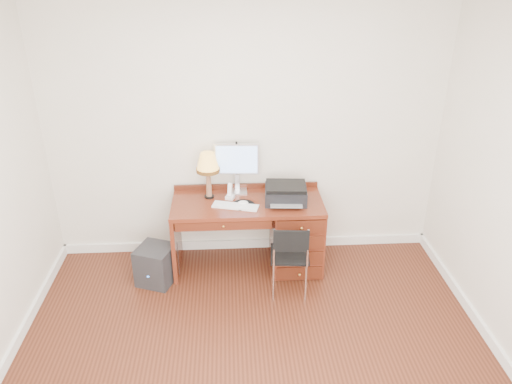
{
  "coord_description": "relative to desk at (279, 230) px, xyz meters",
  "views": [
    {
      "loc": [
        -0.17,
        -3.0,
        3.02
      ],
      "look_at": [
        0.07,
        1.2,
        0.95
      ],
      "focal_mm": 35.0,
      "sensor_mm": 36.0,
      "label": 1
    }
  ],
  "objects": [
    {
      "name": "ground",
      "position": [
        -0.32,
        -1.4,
        -0.41
      ],
      "size": [
        4.0,
        4.0,
        0.0
      ],
      "primitive_type": "plane",
      "color": "#3C190D",
      "rests_on": "ground"
    },
    {
      "name": "room_shell",
      "position": [
        -0.32,
        -0.77,
        -0.36
      ],
      "size": [
        4.0,
        4.0,
        4.0
      ],
      "color": "silver",
      "rests_on": "ground"
    },
    {
      "name": "keyboard",
      "position": [
        -0.44,
        -0.11,
        0.35
      ],
      "size": [
        0.47,
        0.24,
        0.02
      ],
      "primitive_type": "cube",
      "rotation": [
        0.0,
        0.0,
        -0.27
      ],
      "color": "white",
      "rests_on": "desk"
    },
    {
      "name": "equipment_box",
      "position": [
        -1.24,
        -0.24,
        -0.22
      ],
      "size": [
        0.43,
        0.43,
        0.39
      ],
      "primitive_type": "cube",
      "rotation": [
        0.0,
        0.0,
        -0.36
      ],
      "color": "black",
      "rests_on": "ground"
    },
    {
      "name": "phone",
      "position": [
        -0.49,
        0.07,
        0.39
      ],
      "size": [
        0.1,
        0.1,
        0.17
      ],
      "rotation": [
        0.0,
        0.0,
        -0.34
      ],
      "color": "white",
      "rests_on": "desk"
    },
    {
      "name": "mouse_pad",
      "position": [
        -0.37,
        -0.08,
        0.35
      ],
      "size": [
        0.23,
        0.23,
        0.05
      ],
      "color": "black",
      "rests_on": "desk"
    },
    {
      "name": "desk",
      "position": [
        0.0,
        0.0,
        0.0
      ],
      "size": [
        1.5,
        0.67,
        0.75
      ],
      "color": "maroon",
      "rests_on": "ground"
    },
    {
      "name": "printer",
      "position": [
        0.06,
        -0.02,
        0.43
      ],
      "size": [
        0.43,
        0.35,
        0.18
      ],
      "rotation": [
        0.0,
        0.0,
        -0.08
      ],
      "color": "black",
      "rests_on": "desk"
    },
    {
      "name": "leg_lamp",
      "position": [
        -0.7,
        0.11,
        0.69
      ],
      "size": [
        0.23,
        0.23,
        0.48
      ],
      "color": "black",
      "rests_on": "desk"
    },
    {
      "name": "monitor",
      "position": [
        -0.42,
        0.24,
        0.66
      ],
      "size": [
        0.45,
        0.16,
        0.52
      ],
      "rotation": [
        0.0,
        0.0,
        -0.07
      ],
      "color": "silver",
      "rests_on": "desk"
    },
    {
      "name": "pen_cup",
      "position": [
        -0.03,
        0.14,
        0.39
      ],
      "size": [
        0.09,
        0.09,
        0.11
      ],
      "primitive_type": "cylinder",
      "color": "black",
      "rests_on": "desk"
    },
    {
      "name": "chair",
      "position": [
        0.06,
        -0.51,
        0.05
      ],
      "size": [
        0.39,
        0.39,
        0.76
      ],
      "rotation": [
        0.0,
        0.0,
        -0.09
      ],
      "color": "black",
      "rests_on": "ground"
    }
  ]
}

